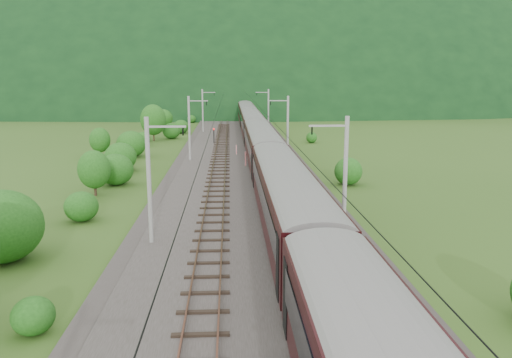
{
  "coord_description": "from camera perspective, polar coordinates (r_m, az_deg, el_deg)",
  "views": [
    {
      "loc": [
        -1.1,
        -30.78,
        10.75
      ],
      "look_at": [
        0.95,
        8.47,
        2.6
      ],
      "focal_mm": 35.0,
      "sensor_mm": 36.0,
      "label": 1
    }
  ],
  "objects": [
    {
      "name": "vegetation_right",
      "position": [
        29.26,
        25.06,
        -8.34
      ],
      "size": [
        6.19,
        90.05,
        2.78
      ],
      "color": "#1D4E15",
      "rests_on": "ground"
    },
    {
      "name": "ground",
      "position": [
        32.62,
        -0.89,
        -7.53
      ],
      "size": [
        600.0,
        600.0,
        0.0
      ],
      "primitive_type": "plane",
      "color": "#2C4B17",
      "rests_on": "ground"
    },
    {
      "name": "track_left",
      "position": [
        42.1,
        -4.67,
        -2.6
      ],
      "size": [
        2.4,
        220.0,
        0.27
      ],
      "color": "brown",
      "rests_on": "railbed"
    },
    {
      "name": "catenary_left",
      "position": [
        63.29,
        -7.56,
        5.95
      ],
      "size": [
        2.54,
        192.28,
        8.0
      ],
      "color": "gray",
      "rests_on": "railbed"
    },
    {
      "name": "train",
      "position": [
        67.26,
        0.01,
        5.79
      ],
      "size": [
        3.25,
        154.12,
        5.66
      ],
      "color": "black",
      "rests_on": "ground"
    },
    {
      "name": "hazard_post_near",
      "position": [
        67.7,
        -2.25,
        3.37
      ],
      "size": [
        0.14,
        0.14,
        1.28
      ],
      "primitive_type": "cylinder",
      "color": "red",
      "rests_on": "railbed"
    },
    {
      "name": "hazard_post_far",
      "position": [
        58.9,
        -1.2,
        2.33
      ],
      "size": [
        0.18,
        0.18,
        1.69
      ],
      "primitive_type": "cylinder",
      "color": "red",
      "rests_on": "railbed"
    },
    {
      "name": "vegetation_left",
      "position": [
        40.58,
        -20.73,
        -0.79
      ],
      "size": [
        12.59,
        149.88,
        7.09
      ],
      "color": "#1D4E15",
      "rests_on": "ground"
    },
    {
      "name": "catenary_right",
      "position": [
        63.5,
        3.58,
        6.04
      ],
      "size": [
        2.54,
        192.28,
        8.0
      ],
      "color": "gray",
      "rests_on": "railbed"
    },
    {
      "name": "mountain_main",
      "position": [
        290.98,
        -2.81,
        9.59
      ],
      "size": [
        504.0,
        360.0,
        244.0
      ],
      "primitive_type": "ellipsoid",
      "color": "black",
      "rests_on": "ground"
    },
    {
      "name": "overhead_wires",
      "position": [
        40.96,
        -1.44,
        6.6
      ],
      "size": [
        4.83,
        198.0,
        0.03
      ],
      "color": "black",
      "rests_on": "ground"
    },
    {
      "name": "railbed",
      "position": [
        42.15,
        -1.4,
        -2.85
      ],
      "size": [
        14.0,
        220.0,
        0.3
      ],
      "primitive_type": "cube",
      "color": "#38332D",
      "rests_on": "ground"
    },
    {
      "name": "track_right",
      "position": [
        42.23,
        1.86,
        -2.52
      ],
      "size": [
        2.4,
        220.0,
        0.27
      ],
      "color": "brown",
      "rests_on": "railbed"
    },
    {
      "name": "mountain_ridge",
      "position": [
        351.66,
        -23.05,
        9.05
      ],
      "size": [
        336.0,
        280.0,
        132.0
      ],
      "primitive_type": "ellipsoid",
      "color": "black",
      "rests_on": "ground"
    },
    {
      "name": "signal",
      "position": [
        79.27,
        -4.83,
        5.1
      ],
      "size": [
        0.26,
        0.26,
        2.35
      ],
      "color": "black",
      "rests_on": "railbed"
    }
  ]
}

